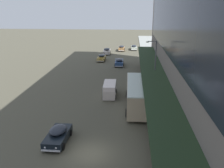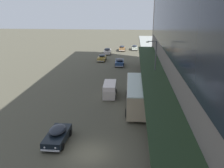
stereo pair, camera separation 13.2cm
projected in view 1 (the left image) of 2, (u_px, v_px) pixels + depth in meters
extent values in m
plane|color=#4F4B3C|center=(90.00, 154.00, 22.12)|extent=(240.00, 240.00, 0.00)
cube|color=#959893|center=(218.00, 159.00, 21.25)|extent=(10.00, 180.00, 0.15)
cube|color=#1E311B|center=(166.00, 117.00, 20.47)|extent=(3.20, 72.00, 0.24)
cube|color=tan|center=(137.00, 94.00, 31.91)|extent=(2.66, 10.37, 2.75)
cube|color=black|center=(137.00, 92.00, 31.81)|extent=(2.68, 9.55, 1.21)
cube|color=silver|center=(137.00, 84.00, 31.48)|extent=(2.56, 10.37, 0.12)
cube|color=black|center=(136.00, 75.00, 36.53)|extent=(1.23, 0.08, 0.36)
cylinder|color=black|center=(127.00, 94.00, 35.70)|extent=(0.27, 1.00, 1.00)
cylinder|color=black|center=(144.00, 94.00, 35.55)|extent=(0.27, 1.00, 1.00)
cylinder|color=black|center=(127.00, 113.00, 29.31)|extent=(0.27, 1.00, 1.00)
cylinder|color=black|center=(148.00, 114.00, 29.16)|extent=(0.27, 1.00, 1.00)
cube|color=olive|center=(101.00, 58.00, 59.24)|extent=(1.75, 4.09, 0.77)
ellipsoid|color=#1E232D|center=(102.00, 55.00, 59.24)|extent=(1.53, 2.25, 0.56)
cube|color=silver|center=(100.00, 61.00, 57.32)|extent=(1.64, 0.13, 0.14)
cube|color=silver|center=(102.00, 58.00, 61.30)|extent=(1.64, 0.13, 0.14)
sphere|color=silver|center=(102.00, 60.00, 57.23)|extent=(0.18, 0.18, 0.18)
sphere|color=silver|center=(98.00, 60.00, 57.30)|extent=(0.18, 0.18, 0.18)
cylinder|color=black|center=(105.00, 61.00, 58.06)|extent=(0.14, 0.64, 0.64)
cylinder|color=black|center=(97.00, 61.00, 58.18)|extent=(0.14, 0.64, 0.64)
cylinder|color=black|center=(106.00, 58.00, 60.47)|extent=(0.14, 0.64, 0.64)
cylinder|color=black|center=(99.00, 58.00, 60.59)|extent=(0.14, 0.64, 0.64)
cube|color=#A27242|center=(122.00, 49.00, 72.61)|extent=(1.75, 4.19, 0.80)
ellipsoid|color=#1E232D|center=(122.00, 46.00, 72.22)|extent=(1.52, 2.31, 0.53)
cube|color=silver|center=(122.00, 48.00, 74.71)|extent=(1.61, 0.14, 0.14)
cube|color=silver|center=(121.00, 51.00, 70.65)|extent=(1.61, 0.14, 0.14)
sphere|color=silver|center=(120.00, 47.00, 74.62)|extent=(0.18, 0.18, 0.18)
sphere|color=silver|center=(123.00, 47.00, 74.56)|extent=(0.18, 0.18, 0.18)
cylinder|color=black|center=(119.00, 49.00, 73.98)|extent=(0.15, 0.64, 0.64)
cylinder|color=black|center=(125.00, 49.00, 73.87)|extent=(0.15, 0.64, 0.64)
cylinder|color=black|center=(118.00, 50.00, 71.52)|extent=(0.15, 0.64, 0.64)
cylinder|color=black|center=(124.00, 50.00, 71.42)|extent=(0.15, 0.64, 0.64)
cube|color=black|center=(58.00, 136.00, 23.89)|extent=(1.89, 4.22, 0.73)
ellipsoid|color=#1E232D|center=(58.00, 130.00, 23.90)|extent=(1.64, 2.33, 0.57)
cube|color=silver|center=(51.00, 151.00, 21.92)|extent=(1.72, 0.16, 0.14)
cube|color=silver|center=(64.00, 128.00, 25.99)|extent=(1.72, 0.16, 0.14)
sphere|color=silver|center=(56.00, 148.00, 21.82)|extent=(0.18, 0.18, 0.18)
sphere|color=silver|center=(45.00, 148.00, 21.92)|extent=(0.18, 0.18, 0.18)
cylinder|color=black|center=(63.00, 147.00, 22.65)|extent=(0.15, 0.64, 0.64)
cylinder|color=black|center=(44.00, 146.00, 22.83)|extent=(0.15, 0.64, 0.64)
cylinder|color=black|center=(71.00, 133.00, 25.11)|extent=(0.15, 0.64, 0.64)
cylinder|color=black|center=(53.00, 132.00, 25.29)|extent=(0.15, 0.64, 0.64)
cube|color=beige|center=(134.00, 48.00, 73.94)|extent=(1.72, 4.11, 0.72)
ellipsoid|color=#1E232D|center=(134.00, 46.00, 73.57)|extent=(1.49, 2.27, 0.54)
cube|color=silver|center=(134.00, 47.00, 76.00)|extent=(1.57, 0.15, 0.14)
cube|color=silver|center=(134.00, 50.00, 72.02)|extent=(1.57, 0.15, 0.14)
sphere|color=silver|center=(132.00, 47.00, 75.92)|extent=(0.18, 0.18, 0.18)
sphere|color=silver|center=(135.00, 47.00, 75.87)|extent=(0.18, 0.18, 0.18)
cylinder|color=black|center=(131.00, 48.00, 75.28)|extent=(0.15, 0.64, 0.64)
cylinder|color=black|center=(137.00, 48.00, 75.18)|extent=(0.15, 0.64, 0.64)
cylinder|color=black|center=(131.00, 49.00, 72.87)|extent=(0.15, 0.64, 0.64)
cylinder|color=black|center=(137.00, 49.00, 72.77)|extent=(0.15, 0.64, 0.64)
cube|color=navy|center=(119.00, 63.00, 54.66)|extent=(1.94, 4.82, 0.84)
ellipsoid|color=#1E232D|center=(119.00, 60.00, 54.23)|extent=(1.65, 2.67, 0.56)
cube|color=silver|center=(119.00, 61.00, 57.06)|extent=(1.69, 0.18, 0.14)
cube|color=silver|center=(119.00, 66.00, 52.43)|extent=(1.69, 0.18, 0.14)
sphere|color=silver|center=(117.00, 60.00, 56.96)|extent=(0.18, 0.18, 0.18)
sphere|color=silver|center=(121.00, 60.00, 56.91)|extent=(0.18, 0.18, 0.18)
cylinder|color=black|center=(115.00, 62.00, 56.20)|extent=(0.16, 0.64, 0.64)
cylinder|color=black|center=(123.00, 63.00, 56.13)|extent=(0.16, 0.64, 0.64)
cylinder|color=black|center=(115.00, 65.00, 53.39)|extent=(0.16, 0.64, 0.64)
cylinder|color=black|center=(123.00, 66.00, 53.31)|extent=(0.16, 0.64, 0.64)
cube|color=beige|center=(107.00, 52.00, 67.64)|extent=(2.06, 4.81, 0.82)
ellipsoid|color=#1E232D|center=(107.00, 49.00, 67.66)|extent=(1.73, 2.68, 0.56)
cube|color=silver|center=(106.00, 54.00, 65.41)|extent=(1.74, 0.21, 0.14)
cube|color=silver|center=(107.00, 51.00, 70.01)|extent=(1.74, 0.21, 0.14)
sphere|color=silver|center=(108.00, 53.00, 65.33)|extent=(0.18, 0.18, 0.18)
sphere|color=silver|center=(104.00, 53.00, 65.36)|extent=(0.18, 0.18, 0.18)
cylinder|color=black|center=(110.00, 54.00, 66.30)|extent=(0.17, 0.65, 0.64)
cylinder|color=black|center=(103.00, 54.00, 66.36)|extent=(0.17, 0.65, 0.64)
cylinder|color=black|center=(110.00, 52.00, 69.10)|extent=(0.17, 0.65, 0.64)
cylinder|color=black|center=(104.00, 52.00, 69.15)|extent=(0.17, 0.65, 0.64)
cube|color=beige|center=(136.00, 80.00, 41.94)|extent=(1.94, 4.71, 0.80)
ellipsoid|color=#1E232D|center=(137.00, 77.00, 41.53)|extent=(1.62, 2.62, 0.53)
cube|color=silver|center=(135.00, 77.00, 44.27)|extent=(1.60, 0.21, 0.14)
cube|color=silver|center=(137.00, 86.00, 39.77)|extent=(1.60, 0.21, 0.14)
sphere|color=silver|center=(133.00, 76.00, 44.16)|extent=(0.18, 0.18, 0.18)
sphere|color=silver|center=(138.00, 76.00, 44.14)|extent=(0.18, 0.18, 0.18)
cylinder|color=black|center=(131.00, 79.00, 43.42)|extent=(0.18, 0.65, 0.64)
cylinder|color=black|center=(141.00, 79.00, 43.38)|extent=(0.18, 0.65, 0.64)
cylinder|color=black|center=(132.00, 84.00, 40.69)|extent=(0.18, 0.65, 0.64)
cylinder|color=black|center=(142.00, 84.00, 40.65)|extent=(0.18, 0.65, 0.64)
cube|color=beige|center=(110.00, 91.00, 36.06)|extent=(1.90, 4.36, 1.29)
cube|color=silver|center=(110.00, 86.00, 35.82)|extent=(1.86, 4.27, 0.83)
cube|color=black|center=(110.00, 86.00, 35.85)|extent=(1.92, 3.93, 0.41)
ellipsoid|color=beige|center=(110.00, 86.00, 38.01)|extent=(1.63, 0.66, 1.11)
cylinder|color=black|center=(104.00, 91.00, 37.41)|extent=(0.18, 0.65, 0.64)
cylinder|color=black|center=(116.00, 91.00, 37.34)|extent=(0.18, 0.65, 0.64)
cylinder|color=black|center=(103.00, 97.00, 35.04)|extent=(0.18, 0.65, 0.64)
cylinder|color=black|center=(115.00, 97.00, 34.96)|extent=(0.18, 0.65, 0.64)
cylinder|color=black|center=(165.00, 121.00, 27.03)|extent=(0.16, 0.16, 0.85)
cylinder|color=black|center=(163.00, 122.00, 26.99)|extent=(0.16, 0.16, 0.85)
cube|color=black|center=(165.00, 115.00, 26.78)|extent=(0.45, 0.35, 0.70)
cylinder|color=black|center=(167.00, 114.00, 26.82)|extent=(0.10, 0.10, 0.63)
cylinder|color=black|center=(162.00, 115.00, 26.71)|extent=(0.10, 0.10, 0.63)
sphere|color=tan|center=(165.00, 111.00, 26.64)|extent=(0.22, 0.22, 0.22)
cylinder|color=black|center=(165.00, 110.00, 26.62)|extent=(0.33, 0.33, 0.02)
cylinder|color=black|center=(165.00, 110.00, 26.60)|extent=(0.21, 0.21, 0.12)
cylinder|color=#4C4C51|center=(155.00, 69.00, 34.89)|extent=(0.16, 0.16, 7.89)
cylinder|color=#4C4C51|center=(152.00, 41.00, 33.78)|extent=(1.20, 0.10, 0.10)
ellipsoid|color=silver|center=(148.00, 42.00, 33.85)|extent=(0.44, 0.28, 0.20)
cylinder|color=red|center=(160.00, 140.00, 23.55)|extent=(0.20, 0.20, 0.55)
sphere|color=red|center=(160.00, 137.00, 23.45)|extent=(0.18, 0.18, 0.18)
cylinder|color=red|center=(160.00, 139.00, 23.69)|extent=(0.08, 0.10, 0.08)
cylinder|color=red|center=(160.00, 141.00, 23.40)|extent=(0.08, 0.10, 0.08)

